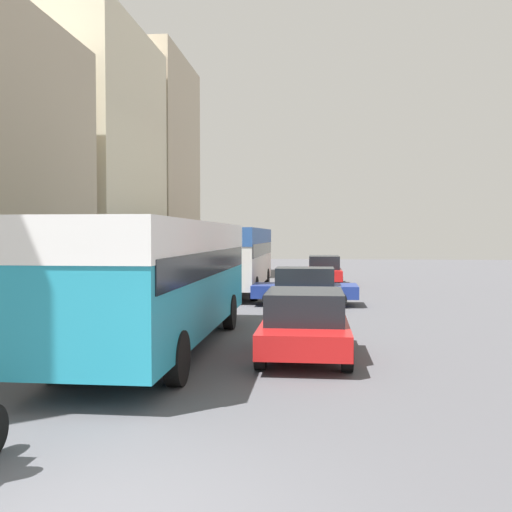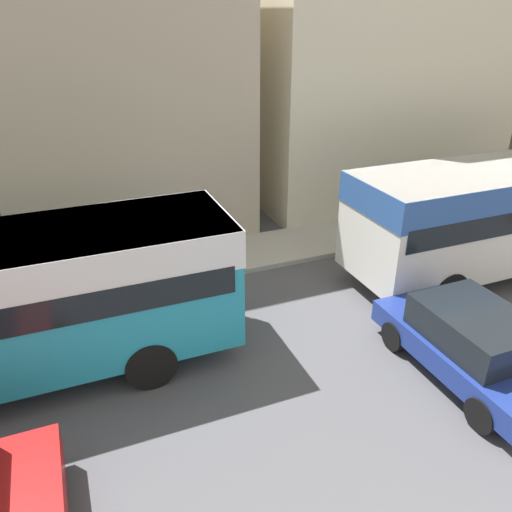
{
  "view_description": "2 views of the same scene",
  "coord_description": "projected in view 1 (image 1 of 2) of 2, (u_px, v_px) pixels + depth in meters",
  "views": [
    {
      "loc": [
        2.05,
        -5.01,
        2.7
      ],
      "look_at": [
        -0.22,
        16.31,
        1.92
      ],
      "focal_mm": 40.0,
      "sensor_mm": 36.0,
      "label": 1
    },
    {
      "loc": [
        7.4,
        10.14,
        6.6
      ],
      "look_at": [
        -1.06,
        13.58,
        2.08
      ],
      "focal_mm": 35.0,
      "sensor_mm": 36.0,
      "label": 2
    }
  ],
  "objects": [
    {
      "name": "car_distant",
      "position": [
        324.0,
        270.0,
        31.32
      ],
      "size": [
        1.91,
        4.53,
        1.58
      ],
      "color": "red",
      "rests_on": "ground_plane"
    },
    {
      "name": "bus_lead",
      "position": [
        162.0,
        267.0,
        13.37
      ],
      "size": [
        2.55,
        10.1,
        3.01
      ],
      "color": "teal",
      "rests_on": "ground_plane"
    },
    {
      "name": "pedestrian_walking_away",
      "position": [
        162.0,
        275.0,
        25.16
      ],
      "size": [
        0.41,
        0.41,
        1.59
      ],
      "color": "#232838",
      "rests_on": "sidewalk"
    },
    {
      "name": "bus_following",
      "position": [
        236.0,
        251.0,
        26.45
      ],
      "size": [
        2.62,
        9.09,
        3.02
      ],
      "color": "silver",
      "rests_on": "ground_plane"
    },
    {
      "name": "car_crossing",
      "position": [
        305.0,
        286.0,
        22.06
      ],
      "size": [
        4.03,
        1.93,
        1.46
      ],
      "rotation": [
        0.0,
        0.0,
        1.57
      ],
      "color": "navy",
      "rests_on": "ground_plane"
    },
    {
      "name": "building_far_terrace",
      "position": [
        77.0,
        162.0,
        27.25
      ],
      "size": [
        6.3,
        9.12,
        12.47
      ],
      "color": "beige",
      "rests_on": "ground_plane"
    },
    {
      "name": "car_far_curb",
      "position": [
        305.0,
        323.0,
        12.55
      ],
      "size": [
        1.95,
        3.9,
        1.49
      ],
      "rotation": [
        0.0,
        0.0,
        3.14
      ],
      "color": "red",
      "rests_on": "ground_plane"
    },
    {
      "name": "building_end_row",
      "position": [
        141.0,
        169.0,
        36.45
      ],
      "size": [
        5.95,
        8.75,
        13.88
      ],
      "color": "#BCAD93",
      "rests_on": "ground_plane"
    }
  ]
}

